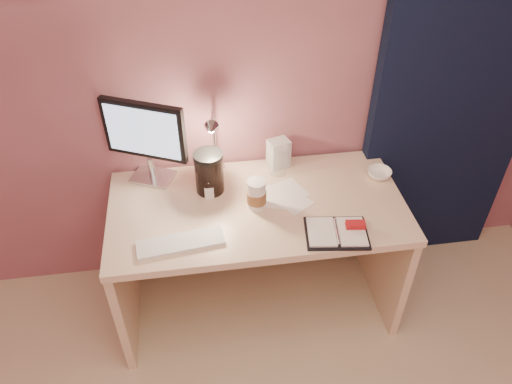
{
  "coord_description": "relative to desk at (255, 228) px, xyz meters",
  "views": [
    {
      "loc": [
        -0.26,
        -0.37,
        2.29
      ],
      "look_at": [
        -0.01,
        1.33,
        0.85
      ],
      "focal_mm": 35.0,
      "sensor_mm": 36.0,
      "label": 1
    }
  ],
  "objects": [
    {
      "name": "product_box",
      "position": [
        0.15,
        0.21,
        0.3
      ],
      "size": [
        0.12,
        0.11,
        0.15
      ],
      "primitive_type": "cube",
      "rotation": [
        0.0,
        0.0,
        0.31
      ],
      "color": "silver",
      "rests_on": "desk"
    },
    {
      "name": "monitor",
      "position": [
        -0.49,
        0.2,
        0.49
      ],
      "size": [
        0.38,
        0.22,
        0.44
      ],
      "rotation": [
        0.0,
        0.0,
        -0.43
      ],
      "color": "silver",
      "rests_on": "desk"
    },
    {
      "name": "lotion_bottle",
      "position": [
        -0.22,
        0.02,
        0.27
      ],
      "size": [
        0.05,
        0.05,
        0.1
      ],
      "primitive_type": "imported",
      "rotation": [
        0.0,
        0.0,
        0.06
      ],
      "color": "silver",
      "rests_on": "desk"
    },
    {
      "name": "planner",
      "position": [
        0.32,
        -0.32,
        0.24
      ],
      "size": [
        0.3,
        0.24,
        0.04
      ],
      "rotation": [
        0.0,
        0.0,
        -0.13
      ],
      "color": "black",
      "rests_on": "desk"
    },
    {
      "name": "bowl",
      "position": [
        0.64,
        0.05,
        0.24
      ],
      "size": [
        0.13,
        0.13,
        0.04
      ],
      "primitive_type": "imported",
      "rotation": [
        0.0,
        0.0,
        -0.07
      ],
      "color": "white",
      "rests_on": "desk"
    },
    {
      "name": "clear_cup",
      "position": [
        0.14,
        0.16,
        0.3
      ],
      "size": [
        0.09,
        0.09,
        0.16
      ],
      "primitive_type": "cylinder",
      "color": "white",
      "rests_on": "desk"
    },
    {
      "name": "paper_a",
      "position": [
        0.18,
        -0.09,
        0.23
      ],
      "size": [
        0.19,
        0.19,
        0.0
      ],
      "primitive_type": "cube",
      "rotation": [
        0.0,
        0.0,
        0.56
      ],
      "color": "silver",
      "rests_on": "desk"
    },
    {
      "name": "coffee_cup",
      "position": [
        -0.01,
        -0.08,
        0.3
      ],
      "size": [
        0.09,
        0.09,
        0.15
      ],
      "color": "silver",
      "rests_on": "desk"
    },
    {
      "name": "room",
      "position": [
        0.95,
        0.24,
        0.63
      ],
      "size": [
        3.5,
        3.5,
        3.5
      ],
      "color": "#C6B28E",
      "rests_on": "ground"
    },
    {
      "name": "keyboard",
      "position": [
        -0.37,
        -0.28,
        0.23
      ],
      "size": [
        0.39,
        0.16,
        0.02
      ],
      "primitive_type": "cube",
      "rotation": [
        0.0,
        0.0,
        0.12
      ],
      "color": "white",
      "rests_on": "desk"
    },
    {
      "name": "paper_c",
      "position": [
        0.16,
        -0.0,
        0.23
      ],
      "size": [
        0.21,
        0.21,
        0.0
      ],
      "primitive_type": "cube",
      "rotation": [
        0.0,
        0.0,
        0.39
      ],
      "color": "silver",
      "rests_on": "desk"
    },
    {
      "name": "desk",
      "position": [
        0.0,
        0.0,
        0.0
      ],
      "size": [
        1.4,
        0.7,
        0.73
      ],
      "color": "beige",
      "rests_on": "ground"
    },
    {
      "name": "desk_lamp",
      "position": [
        -0.15,
        0.14,
        0.46
      ],
      "size": [
        0.1,
        0.23,
        0.37
      ],
      "rotation": [
        0.0,
        0.0,
        -0.13
      ],
      "color": "silver",
      "rests_on": "desk"
    },
    {
      "name": "dark_jar",
      "position": [
        -0.21,
        0.07,
        0.32
      ],
      "size": [
        0.14,
        0.14,
        0.19
      ],
      "primitive_type": "cylinder",
      "color": "black",
      "rests_on": "desk"
    },
    {
      "name": "paper_b",
      "position": [
        0.1,
        -0.03,
        0.23
      ],
      "size": [
        0.21,
        0.21,
        0.0
      ],
      "primitive_type": "cube",
      "rotation": [
        0.0,
        0.0,
        -0.32
      ],
      "color": "silver",
      "rests_on": "desk"
    }
  ]
}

